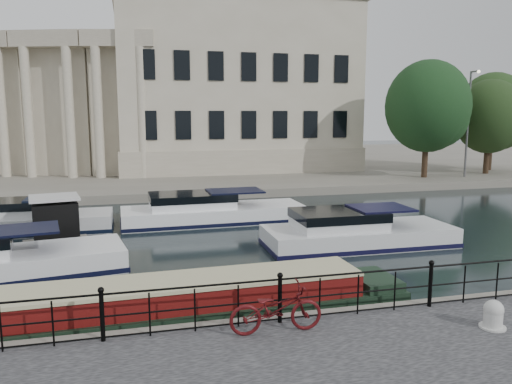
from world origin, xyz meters
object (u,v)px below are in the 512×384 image
mooring_bollard (493,315)px  narrowboat (150,314)px  bicycle (276,309)px  harbour_hut (56,224)px

mooring_bollard → narrowboat: size_ratio=0.05×
mooring_bollard → narrowboat: mooring_bollard is taller
bicycle → mooring_bollard: size_ratio=3.20×
mooring_bollard → bicycle: bearing=168.6°
mooring_bollard → harbour_hut: harbour_hut is taller
narrowboat → harbour_hut: (-3.41, 9.00, 0.59)m
narrowboat → bicycle: bearing=-41.7°
bicycle → narrowboat: size_ratio=0.15×
bicycle → harbour_hut: (-6.10, 11.25, -0.15)m
mooring_bollard → narrowboat: bearing=157.0°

